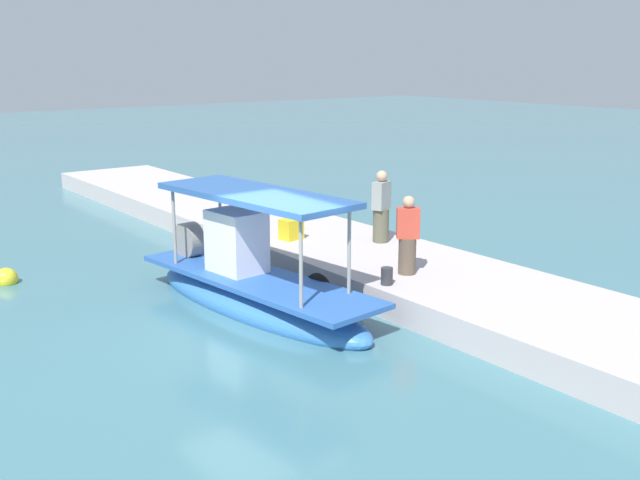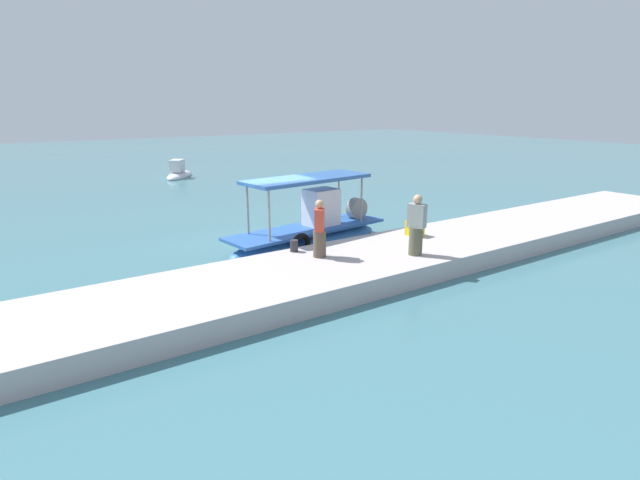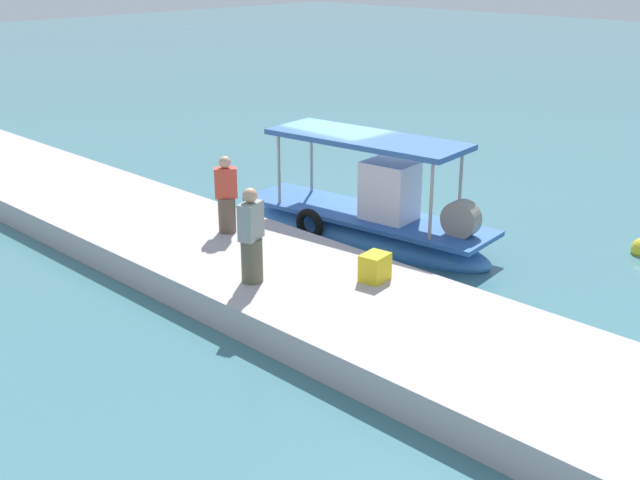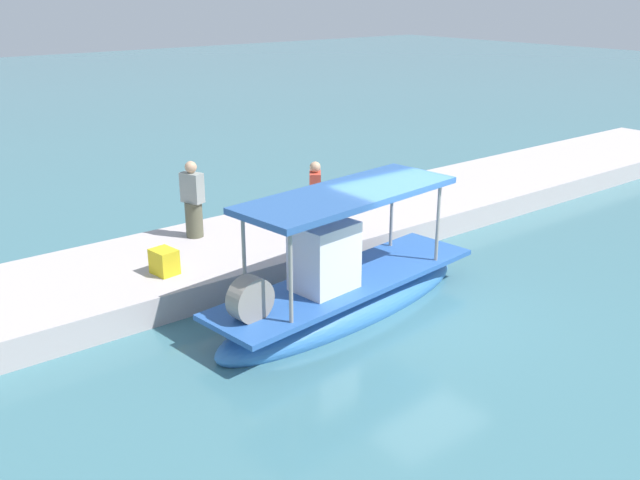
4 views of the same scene
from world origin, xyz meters
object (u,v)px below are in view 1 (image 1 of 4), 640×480
(fisherman_near_bollard, at_px, (381,210))
(mooring_bollard, at_px, (387,276))
(main_fishing_boat, at_px, (254,287))
(fisherman_by_crate, at_px, (408,239))
(cargo_crate, at_px, (291,229))
(marker_buoy, at_px, (6,279))

(fisherman_near_bollard, xyz_separation_m, mooring_bollard, (-2.75, 2.26, -0.63))
(main_fishing_boat, bearing_deg, fisherman_by_crate, -118.18)
(fisherman_by_crate, distance_m, mooring_bollard, 1.09)
(fisherman_by_crate, bearing_deg, fisherman_near_bollard, -30.07)
(main_fishing_boat, height_order, mooring_bollard, main_fishing_boat)
(mooring_bollard, height_order, cargo_crate, cargo_crate)
(mooring_bollard, bearing_deg, main_fishing_boat, 46.86)
(fisherman_by_crate, xyz_separation_m, marker_buoy, (6.33, 6.48, -1.23))
(marker_buoy, bearing_deg, fisherman_by_crate, -134.34)
(mooring_bollard, height_order, marker_buoy, mooring_bollard)
(main_fishing_boat, height_order, cargo_crate, main_fishing_boat)
(fisherman_by_crate, height_order, mooring_bollard, fisherman_by_crate)
(fisherman_near_bollard, bearing_deg, mooring_bollard, 140.56)
(mooring_bollard, bearing_deg, fisherman_near_bollard, -39.44)
(main_fishing_boat, bearing_deg, mooring_bollard, -133.14)
(cargo_crate, relative_size, marker_buoy, 0.99)
(fisherman_near_bollard, height_order, mooring_bollard, fisherman_near_bollard)
(main_fishing_boat, relative_size, fisherman_near_bollard, 3.66)
(fisherman_near_bollard, xyz_separation_m, cargo_crate, (1.56, 1.60, -0.55))
(fisherman_near_bollard, relative_size, cargo_crate, 3.44)
(mooring_bollard, bearing_deg, cargo_crate, -8.74)
(main_fishing_boat, height_order, fisherman_by_crate, main_fishing_boat)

